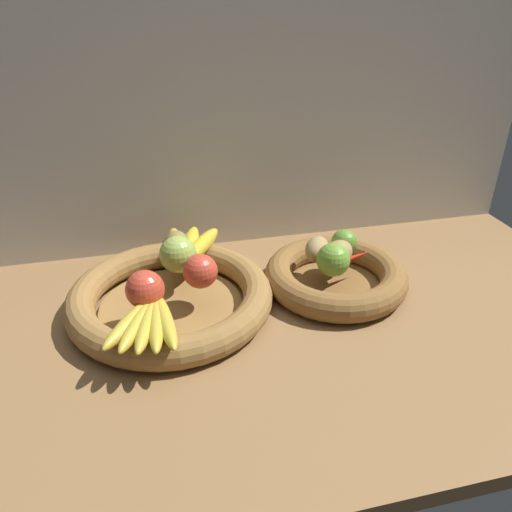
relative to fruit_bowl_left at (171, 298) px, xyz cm
name	(u,v)px	position (x,y,z in cm)	size (l,w,h in cm)	color
ground_plane	(272,310)	(19.59, -2.92, -4.17)	(140.00, 90.00, 3.00)	olive
back_wall	(239,129)	(19.59, 27.08, 24.83)	(140.00, 3.00, 55.00)	silver
fruit_bowl_left	(171,298)	(0.00, 0.00, 0.00)	(39.67, 39.67, 5.72)	olive
fruit_bowl_right	(336,276)	(34.10, 0.00, 0.02)	(29.52, 29.52, 5.72)	brown
apple_red_front	(145,289)	(-4.44, -6.21, 6.49)	(6.89, 6.89, 6.89)	#CC422D
apple_red_right	(200,271)	(5.87, -2.01, 6.33)	(6.56, 6.56, 6.56)	#CC422D
apple_green_back	(178,254)	(2.43, 4.75, 6.75)	(7.40, 7.40, 7.40)	#99B74C
pear_brown	(177,248)	(2.47, 7.37, 6.72)	(6.32, 5.68, 7.34)	olive
banana_bunch_front	(148,320)	(-4.37, -12.64, 4.39)	(13.18, 17.64, 2.69)	gold
banana_bunch_back	(189,246)	(5.30, 11.50, 4.72)	(12.62, 17.84, 3.35)	gold
potato_oblong	(317,249)	(30.62, 2.71, 5.48)	(7.26, 4.70, 4.86)	#A38451
potato_large	(338,253)	(34.10, 0.00, 5.53)	(7.34, 5.31, 4.98)	#A38451
lime_near	(333,260)	(31.60, -3.75, 6.37)	(6.64, 6.64, 6.64)	#6B9E33
lime_far	(344,242)	(37.02, 3.75, 5.79)	(5.49, 5.49, 5.49)	olive
chili_pepper	(348,259)	(36.13, -0.77, 4.21)	(2.33, 2.33, 12.64)	red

